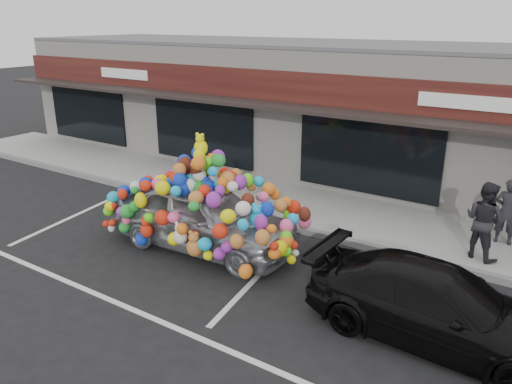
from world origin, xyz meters
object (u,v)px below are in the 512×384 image
Objects in this scene: toy_car at (203,209)px; pedestrian_b at (484,220)px; pedestrian_a at (507,211)px; black_sedan at (437,305)px.

pedestrian_b is at bearing -67.16° from toy_car.
pedestrian_a is 0.90× the size of pedestrian_b.
pedestrian_b reaches higher than pedestrian_a.
toy_car reaches higher than black_sedan.
toy_car is 1.12× the size of black_sedan.
pedestrian_b is (5.53, 2.65, 0.06)m from toy_car.
toy_car is at bearing 32.15° from pedestrian_a.
toy_car reaches higher than pedestrian_b.
toy_car is 5.49m from black_sedan.
black_sedan is (5.44, -0.66, -0.31)m from toy_car.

